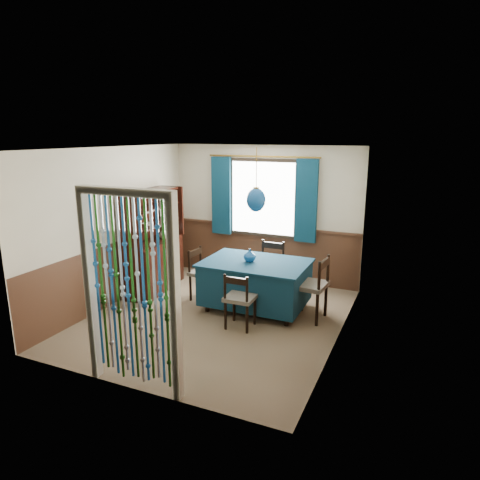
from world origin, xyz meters
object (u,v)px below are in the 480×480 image
at_px(chair_left, 203,272).
at_px(sideboard, 154,256).
at_px(vase_table, 250,256).
at_px(chair_near, 240,299).
at_px(pendant_lamp, 256,200).
at_px(bowl_shelf, 148,224).
at_px(vase_sideboard, 164,232).
at_px(chair_far, 269,267).
at_px(dining_table, 255,282).
at_px(chair_right, 312,286).

height_order(chair_left, sideboard, sideboard).
bearing_deg(vase_table, chair_near, -78.86).
height_order(chair_left, pendant_lamp, pendant_lamp).
xyz_separation_m(bowl_shelf, vase_sideboard, (0.00, 0.46, -0.24)).
distance_m(sideboard, bowl_shelf, 0.66).
bearing_deg(chair_near, vase_sideboard, 149.53).
distance_m(chair_left, vase_sideboard, 1.11).
distance_m(chair_far, bowl_shelf, 2.17).
distance_m(sideboard, vase_sideboard, 0.46).
relative_size(chair_left, pendant_lamp, 0.91).
xyz_separation_m(dining_table, chair_far, (-0.01, 0.66, 0.04)).
height_order(chair_right, vase_sideboard, vase_sideboard).
xyz_separation_m(chair_far, pendant_lamp, (0.01, -0.66, 1.25)).
distance_m(pendant_lamp, vase_table, 0.88).
xyz_separation_m(chair_far, vase_sideboard, (-1.88, -0.31, 0.50)).
distance_m(chair_far, sideboard, 2.03).
bearing_deg(vase_sideboard, dining_table, -10.54).
bearing_deg(vase_sideboard, sideboard, -103.06).
bearing_deg(sideboard, chair_near, -28.14).
distance_m(chair_near, bowl_shelf, 2.18).
height_order(chair_right, bowl_shelf, bowl_shelf).
bearing_deg(chair_far, dining_table, 92.48).
relative_size(dining_table, chair_right, 1.66).
relative_size(chair_far, vase_table, 5.07).
relative_size(chair_far, chair_left, 1.07).
distance_m(pendant_lamp, bowl_shelf, 1.96).
bearing_deg(chair_left, sideboard, -89.28).
bearing_deg(pendant_lamp, chair_near, -86.19).
height_order(dining_table, sideboard, sideboard).
height_order(sideboard, vase_sideboard, sideboard).
bearing_deg(chair_right, bowl_shelf, 97.24).
relative_size(chair_far, bowl_shelf, 4.91).
distance_m(dining_table, chair_left, 0.96).
bearing_deg(bowl_shelf, dining_table, 3.39).
relative_size(chair_left, vase_table, 4.73).
xyz_separation_m(chair_near, vase_sideboard, (-1.94, 1.08, 0.55)).
bearing_deg(bowl_shelf, chair_near, -17.53).
height_order(pendant_lamp, vase_table, pendant_lamp).
xyz_separation_m(chair_left, pendant_lamp, (0.96, -0.05, 1.28)).
bearing_deg(vase_table, bowl_shelf, -176.88).
xyz_separation_m(dining_table, sideboard, (-1.95, 0.09, 0.16)).
bearing_deg(vase_table, chair_far, 82.94).
bearing_deg(pendant_lamp, dining_table, -63.43).
bearing_deg(chair_near, chair_right, 38.37).
relative_size(sideboard, vase_table, 9.74).
bearing_deg(vase_table, chair_left, 175.93).
bearing_deg(chair_near, vase_table, 99.70).
height_order(sideboard, pendant_lamp, pendant_lamp).
bearing_deg(chair_near, chair_far, 90.88).
relative_size(vase_table, vase_sideboard, 0.87).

